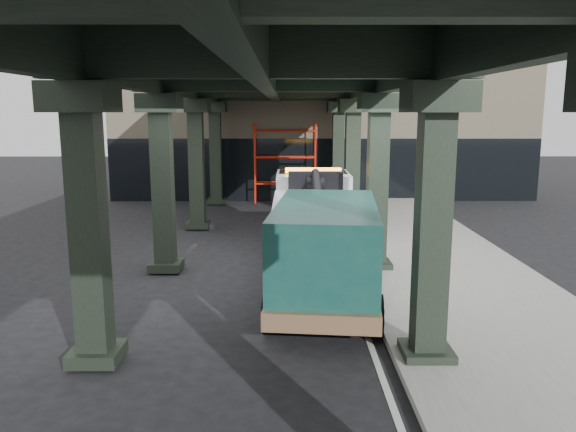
{
  "coord_description": "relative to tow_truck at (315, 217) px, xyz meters",
  "views": [
    {
      "loc": [
        0.04,
        -13.58,
        4.5
      ],
      "look_at": [
        0.1,
        1.56,
        1.7
      ],
      "focal_mm": 35.0,
      "sensor_mm": 36.0,
      "label": 1
    }
  ],
  "objects": [
    {
      "name": "lane_stripe",
      "position": [
        0.77,
        -1.03,
        -1.38
      ],
      "size": [
        0.12,
        38.0,
        0.01
      ],
      "primitive_type": "cube",
      "color": "silver",
      "rests_on": "ground"
    },
    {
      "name": "ground",
      "position": [
        -0.93,
        -3.03,
        -1.38
      ],
      "size": [
        90.0,
        90.0,
        0.0
      ],
      "primitive_type": "plane",
      "color": "black",
      "rests_on": "ground"
    },
    {
      "name": "sidewalk",
      "position": [
        3.57,
        -1.03,
        -1.31
      ],
      "size": [
        5.0,
        40.0,
        0.15
      ],
      "primitive_type": "cube",
      "color": "gray",
      "rests_on": "ground"
    },
    {
      "name": "tow_truck",
      "position": [
        0.0,
        0.0,
        0.0
      ],
      "size": [
        2.69,
        8.7,
        2.84
      ],
      "rotation": [
        0.0,
        0.0,
        -0.01
      ],
      "color": "black",
      "rests_on": "ground"
    },
    {
      "name": "viaduct",
      "position": [
        -1.33,
        -1.03,
        4.08
      ],
      "size": [
        7.4,
        32.0,
        6.4
      ],
      "color": "black",
      "rests_on": "ground"
    },
    {
      "name": "building",
      "position": [
        1.07,
        16.97,
        2.62
      ],
      "size": [
        22.0,
        10.0,
        8.0
      ],
      "primitive_type": "cube",
      "color": "#C6B793",
      "rests_on": "ground"
    },
    {
      "name": "towed_van",
      "position": [
        0.06,
        -3.8,
        -0.06
      ],
      "size": [
        2.96,
        6.29,
        2.47
      ],
      "rotation": [
        0.0,
        0.0,
        -0.1
      ],
      "color": "#13463F",
      "rests_on": "ground"
    },
    {
      "name": "scaffolding",
      "position": [
        -0.93,
        11.61,
        0.72
      ],
      "size": [
        3.08,
        0.88,
        4.0
      ],
      "color": "red",
      "rests_on": "ground"
    }
  ]
}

